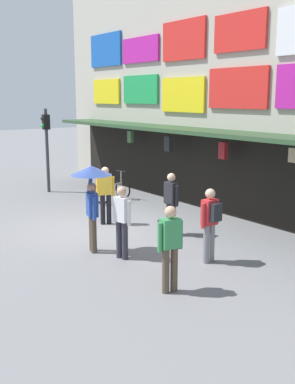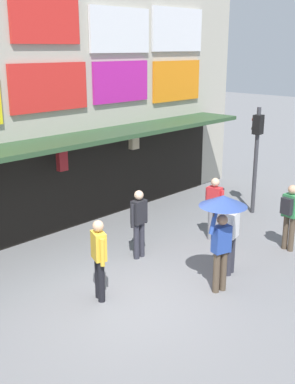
{
  "view_description": "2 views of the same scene",
  "coord_description": "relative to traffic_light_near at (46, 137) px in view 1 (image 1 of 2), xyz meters",
  "views": [
    {
      "loc": [
        10.9,
        -6.39,
        3.65
      ],
      "look_at": [
        1.71,
        0.33,
        1.3
      ],
      "focal_mm": 43.42,
      "sensor_mm": 36.0,
      "label": 1
    },
    {
      "loc": [
        -5.9,
        -6.25,
        4.85
      ],
      "look_at": [
        1.73,
        1.04,
        1.65
      ],
      "focal_mm": 44.71,
      "sensor_mm": 36.0,
      "label": 2
    }
  ],
  "objects": [
    {
      "name": "traffic_light_near",
      "position": [
        0.0,
        0.0,
        0.0
      ],
      "size": [
        0.31,
        0.34,
        3.2
      ],
      "color": "#38383D",
      "rests_on": "ground"
    },
    {
      "name": "pedestrian_in_yellow",
      "position": [
        8.06,
        -1.84,
        -1.19
      ],
      "size": [
        0.52,
        0.29,
        1.68
      ],
      "color": "#2D2D38",
      "rests_on": "ground"
    },
    {
      "name": "pedestrian_in_purple",
      "position": [
        5.32,
        -0.61,
        -1.19
      ],
      "size": [
        0.34,
        0.5,
        1.68
      ],
      "color": "black",
      "rests_on": "ground"
    },
    {
      "name": "pedestrian_in_black",
      "position": [
        7.28,
        0.23,
        -1.19
      ],
      "size": [
        0.53,
        0.23,
        1.68
      ],
      "color": "#2D2D38",
      "rests_on": "ground"
    },
    {
      "name": "pedestrian_in_blue",
      "position": [
        9.42,
        -0.4,
        -1.16
      ],
      "size": [
        0.38,
        0.53,
        1.68
      ],
      "color": "gray",
      "rests_on": "ground"
    },
    {
      "name": "ground_plane",
      "position": [
        5.68,
        -0.96,
        -2.14
      ],
      "size": [
        80.0,
        80.0,
        0.0
      ],
      "primitive_type": "plane",
      "color": "slate"
    },
    {
      "name": "bicycle_parked",
      "position": [
        2.93,
        1.11,
        -1.75
      ],
      "size": [
        1.0,
        1.31,
        1.05
      ],
      "color": "black",
      "rests_on": "ground"
    },
    {
      "name": "pedestrian_in_red",
      "position": [
        10.13,
        -2.13,
        -1.16
      ],
      "size": [
        0.4,
        0.52,
        1.68
      ],
      "color": "brown",
      "rests_on": "ground"
    },
    {
      "name": "pedestrian_with_umbrella",
      "position": [
        7.24,
        -2.13,
        -0.5
      ],
      "size": [
        0.96,
        0.96,
        2.08
      ],
      "color": "brown",
      "rests_on": "ground"
    },
    {
      "name": "shopfront",
      "position": [
        5.68,
        3.61,
        1.82
      ],
      "size": [
        18.0,
        2.6,
        8.0
      ],
      "color": "#B2AD9E",
      "rests_on": "ground"
    }
  ]
}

